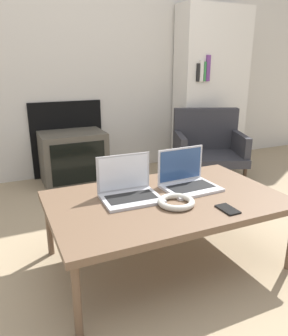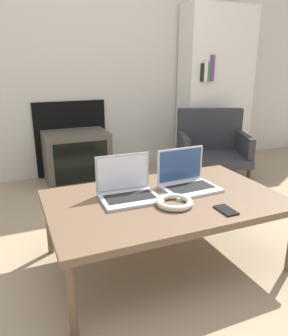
% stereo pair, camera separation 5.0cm
% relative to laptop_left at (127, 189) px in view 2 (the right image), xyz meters
% --- Properties ---
extents(ground_plane, '(14.00, 14.00, 0.00)m').
position_rel_laptop_left_xyz_m(ground_plane, '(0.19, -0.31, -0.45)').
color(ground_plane, '#998466').
extents(wall_back, '(7.00, 0.08, 2.60)m').
position_rel_laptop_left_xyz_m(wall_back, '(0.19, 1.74, 0.84)').
color(wall_back, beige).
rests_on(wall_back, ground_plane).
extents(table, '(1.27, 0.78, 0.40)m').
position_rel_laptop_left_xyz_m(table, '(0.19, -0.09, -0.08)').
color(table, brown).
rests_on(table, ground_plane).
extents(laptop_left, '(0.32, 0.25, 0.22)m').
position_rel_laptop_left_xyz_m(laptop_left, '(0.00, 0.00, 0.00)').
color(laptop_left, '#B2B2B7').
rests_on(laptop_left, table).
extents(laptop_right, '(0.32, 0.26, 0.22)m').
position_rel_laptop_left_xyz_m(laptop_right, '(0.37, -0.00, 0.00)').
color(laptop_right, silver).
rests_on(laptop_right, table).
extents(headphones, '(0.20, 0.20, 0.03)m').
position_rel_laptop_left_xyz_m(headphones, '(0.19, -0.20, -0.03)').
color(headphones, beige).
rests_on(headphones, table).
extents(phone, '(0.07, 0.13, 0.01)m').
position_rel_laptop_left_xyz_m(phone, '(0.39, -0.36, -0.04)').
color(phone, black).
rests_on(phone, table).
extents(tv, '(0.59, 0.44, 0.49)m').
position_rel_laptop_left_xyz_m(tv, '(0.02, 1.47, -0.20)').
color(tv, '#4C473D').
rests_on(tv, ground_plane).
extents(armchair, '(0.81, 0.75, 0.66)m').
position_rel_laptop_left_xyz_m(armchair, '(1.32, 1.13, -0.12)').
color(armchair, '#2D2D33').
rests_on(armchair, ground_plane).
extents(bookshelf, '(0.80, 0.32, 1.68)m').
position_rel_laptop_left_xyz_m(bookshelf, '(1.61, 1.54, 0.39)').
color(bookshelf, silver).
rests_on(bookshelf, ground_plane).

